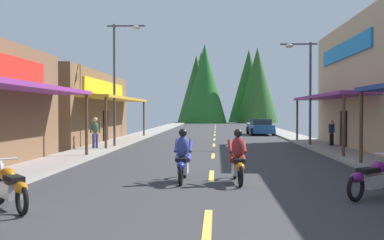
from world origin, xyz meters
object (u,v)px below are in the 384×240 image
(streetlamp_right, at_px, (305,79))
(motorcycle_parked_right_3, at_px, (373,178))
(motorcycle_parked_left_2, at_px, (11,186))
(pedestrian_waiting, at_px, (332,132))
(pedestrian_browsing, at_px, (95,131))
(parked_car_curbside, at_px, (260,127))
(streetlamp_left, at_px, (120,69))
(rider_cruising_trailing, at_px, (183,160))
(rider_cruising_lead, at_px, (238,160))

(streetlamp_right, height_order, motorcycle_parked_right_3, streetlamp_right)
(motorcycle_parked_left_2, bearing_deg, pedestrian_waiting, -74.91)
(motorcycle_parked_right_3, height_order, pedestrian_waiting, pedestrian_waiting)
(pedestrian_browsing, distance_m, parked_car_curbside, 19.03)
(pedestrian_browsing, distance_m, pedestrian_waiting, 13.28)
(streetlamp_left, xyz_separation_m, streetlamp_right, (10.57, 1.41, -0.49))
(motorcycle_parked_right_3, distance_m, rider_cruising_trailing, 5.20)
(streetlamp_left, relative_size, pedestrian_browsing, 3.97)
(motorcycle_parked_right_3, height_order, rider_cruising_trailing, rider_cruising_trailing)
(rider_cruising_trailing, bearing_deg, motorcycle_parked_left_2, 139.45)
(motorcycle_parked_left_2, relative_size, parked_car_curbside, 0.38)
(pedestrian_waiting, bearing_deg, rider_cruising_trailing, -76.30)
(rider_cruising_trailing, bearing_deg, streetlamp_right, -24.33)
(motorcycle_parked_right_3, distance_m, pedestrian_browsing, 16.07)
(streetlamp_right, distance_m, rider_cruising_trailing, 14.90)
(motorcycle_parked_right_3, xyz_separation_m, pedestrian_waiting, (2.83, 14.96, 0.41))
(rider_cruising_trailing, height_order, pedestrian_browsing, pedestrian_browsing)
(streetlamp_right, relative_size, pedestrian_waiting, 3.87)
(motorcycle_parked_right_3, relative_size, rider_cruising_lead, 0.80)
(motorcycle_parked_left_2, relative_size, rider_cruising_trailing, 0.78)
(pedestrian_browsing, relative_size, parked_car_curbside, 0.40)
(streetlamp_left, height_order, pedestrian_browsing, streetlamp_left)
(streetlamp_right, distance_m, parked_car_curbside, 13.54)
(pedestrian_browsing, height_order, parked_car_curbside, pedestrian_browsing)
(rider_cruising_trailing, height_order, parked_car_curbside, rider_cruising_trailing)
(streetlamp_left, bearing_deg, motorcycle_parked_left_2, -85.88)
(motorcycle_parked_right_3, relative_size, pedestrian_waiting, 1.08)
(pedestrian_waiting, bearing_deg, parked_car_curbside, 145.77)
(pedestrian_waiting, bearing_deg, motorcycle_parked_right_3, -56.44)
(streetlamp_left, distance_m, rider_cruising_lead, 13.89)
(motorcycle_parked_right_3, height_order, motorcycle_parked_left_2, same)
(rider_cruising_trailing, bearing_deg, pedestrian_waiting, -30.12)
(motorcycle_parked_right_3, height_order, rider_cruising_lead, rider_cruising_lead)
(motorcycle_parked_left_2, bearing_deg, motorcycle_parked_right_3, -119.86)
(streetlamp_left, height_order, motorcycle_parked_right_3, streetlamp_left)
(rider_cruising_trailing, distance_m, pedestrian_browsing, 11.62)
(streetlamp_left, height_order, streetlamp_right, streetlamp_left)
(streetlamp_right, relative_size, motorcycle_parked_right_3, 3.57)
(motorcycle_parked_left_2, distance_m, rider_cruising_lead, 6.20)
(motorcycle_parked_right_3, distance_m, motorcycle_parked_left_2, 8.26)
(streetlamp_right, bearing_deg, streetlamp_left, -172.39)
(motorcycle_parked_left_2, height_order, pedestrian_waiting, pedestrian_waiting)
(rider_cruising_lead, relative_size, pedestrian_browsing, 1.22)
(motorcycle_parked_left_2, bearing_deg, pedestrian_browsing, -33.14)
(motorcycle_parked_right_3, distance_m, rider_cruising_lead, 3.75)
(streetlamp_left, bearing_deg, rider_cruising_lead, -62.94)
(motorcycle_parked_right_3, relative_size, rider_cruising_trailing, 0.80)
(pedestrian_browsing, relative_size, pedestrian_waiting, 1.12)
(motorcycle_parked_left_2, distance_m, pedestrian_browsing, 14.27)
(motorcycle_parked_right_3, xyz_separation_m, rider_cruising_trailing, (-4.73, 2.16, 0.17))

